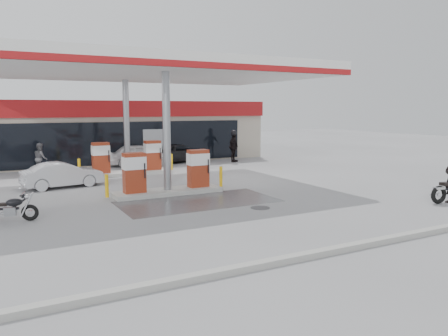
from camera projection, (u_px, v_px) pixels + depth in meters
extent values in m
plane|color=gray|center=(187.00, 203.00, 16.41)|extent=(90.00, 90.00, 0.00)
cube|color=#4C4C4F|center=(199.00, 202.00, 16.64)|extent=(6.00, 3.00, 0.00)
cylinder|color=#38383A|center=(260.00, 208.00, 15.59)|extent=(0.70, 0.70, 0.01)
cube|color=gray|center=(304.00, 256.00, 10.27)|extent=(28.00, 0.25, 0.15)
cube|color=#BDB39E|center=(95.00, 131.00, 30.14)|extent=(22.00, 8.00, 4.00)
cube|color=black|center=(109.00, 143.00, 26.69)|extent=(18.00, 0.10, 2.60)
cube|color=maroon|center=(108.00, 109.00, 26.34)|extent=(22.00, 0.25, 1.00)
cube|color=navy|center=(212.00, 109.00, 29.55)|extent=(3.50, 0.12, 0.80)
cube|color=gray|center=(157.00, 146.00, 28.09)|extent=(1.80, 0.14, 2.20)
cube|color=silver|center=(143.00, 70.00, 20.06)|extent=(16.00, 10.00, 0.60)
cube|color=maroon|center=(184.00, 64.00, 15.75)|extent=(16.00, 0.12, 0.24)
cube|color=maroon|center=(116.00, 80.00, 24.42)|extent=(16.00, 0.12, 0.24)
cylinder|color=gray|center=(167.00, 132.00, 17.80)|extent=(0.32, 0.32, 5.00)
cylinder|color=gray|center=(127.00, 126.00, 23.05)|extent=(0.32, 0.32, 5.00)
cube|color=#9E9E99|center=(168.00, 192.00, 18.14)|extent=(4.50, 1.30, 0.18)
cube|color=maroon|center=(134.00, 173.00, 17.37)|extent=(0.85, 0.48, 1.60)
cube|color=maroon|center=(198.00, 168.00, 18.67)|extent=(0.85, 0.48, 1.60)
cube|color=silver|center=(134.00, 163.00, 17.32)|extent=(0.88, 0.52, 0.50)
cube|color=silver|center=(198.00, 159.00, 18.62)|extent=(0.88, 0.52, 0.50)
cylinder|color=#DFA60C|center=(107.00, 186.00, 16.92)|extent=(0.14, 0.14, 0.90)
cylinder|color=#DFA60C|center=(221.00, 177.00, 19.24)|extent=(0.14, 0.14, 0.90)
cube|color=#9E9E99|center=(128.00, 173.00, 23.39)|extent=(4.50, 1.30, 0.18)
cube|color=maroon|center=(101.00, 158.00, 22.62)|extent=(0.85, 0.48, 1.60)
cube|color=maroon|center=(153.00, 155.00, 23.92)|extent=(0.85, 0.48, 1.60)
cube|color=silver|center=(101.00, 150.00, 22.57)|extent=(0.88, 0.52, 0.50)
cube|color=silver|center=(152.00, 148.00, 23.87)|extent=(0.88, 0.52, 0.50)
cylinder|color=#DFA60C|center=(79.00, 168.00, 22.17)|extent=(0.14, 0.14, 0.90)
cylinder|color=#DFA60C|center=(172.00, 162.00, 24.50)|extent=(0.14, 0.14, 0.90)
torus|color=black|center=(439.00, 195.00, 16.21)|extent=(0.70, 0.25, 0.69)
cube|color=black|center=(448.00, 184.00, 16.31)|extent=(0.66, 0.36, 0.11)
cylinder|color=silver|center=(441.00, 194.00, 16.45)|extent=(1.03, 0.23, 0.09)
torus|color=black|center=(30.00, 213.00, 13.77)|extent=(0.54, 0.25, 0.53)
cube|color=gray|center=(10.00, 211.00, 13.63)|extent=(0.39, 0.29, 0.26)
cube|color=black|center=(5.00, 209.00, 13.59)|extent=(0.79, 0.29, 0.07)
ellipsoid|color=black|center=(14.00, 202.00, 13.63)|extent=(0.55, 0.40, 0.25)
cylinder|color=silver|center=(23.00, 194.00, 13.65)|extent=(0.20, 0.65, 0.03)
sphere|color=silver|center=(27.00, 197.00, 13.69)|extent=(0.16, 0.16, 0.16)
imported|color=white|center=(140.00, 155.00, 26.90)|extent=(4.21, 2.23, 1.37)
imported|color=#58585D|center=(41.00, 158.00, 23.86)|extent=(0.71, 0.87, 1.66)
imported|color=#B4B6BC|center=(63.00, 175.00, 19.55)|extent=(3.61, 1.69, 1.15)
imported|color=black|center=(178.00, 153.00, 28.92)|extent=(4.66, 3.05, 1.19)
imported|color=black|center=(234.00, 147.00, 28.79)|extent=(1.23, 1.08, 1.98)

